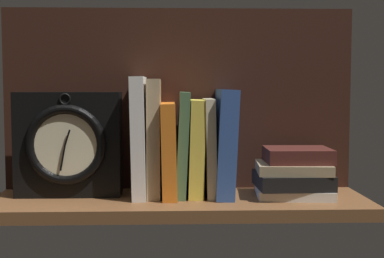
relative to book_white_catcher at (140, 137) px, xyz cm
name	(u,v)px	position (x,y,z in cm)	size (l,w,h in cm)	color
ground_plane	(180,204)	(8.28, -2.75, -13.65)	(77.08, 23.56, 2.50)	brown
back_panel	(179,99)	(8.28, 8.42, 7.60)	(77.08, 1.20, 40.02)	black
book_white_catcher	(140,137)	(0.00, 0.00, 0.00)	(2.80, 14.45, 24.81)	silver
book_tan_shortstories	(154,138)	(3.04, 0.00, -0.23)	(2.68, 12.39, 24.35)	tan
book_orange_pandolfini	(169,149)	(6.15, 0.00, -2.70)	(2.95, 15.65, 19.41)	orange
book_green_romantic	(183,144)	(8.96, 0.00, -1.56)	(2.08, 12.44, 21.69)	#476B44
book_yellow_seinlanguage	(196,148)	(11.83, 0.00, -2.37)	(3.05, 12.17, 20.06)	gold
book_cream_twain	(210,147)	(14.64, 0.00, -2.26)	(1.96, 12.57, 20.30)	beige
book_blue_modern	(225,143)	(17.79, 0.00, -1.30)	(3.74, 15.41, 22.21)	#2D4C8E
framed_clock	(68,144)	(-14.75, -0.14, -1.51)	(21.71, 7.67, 21.71)	black
book_stack_side	(294,174)	(32.17, -1.84, -7.66)	(16.24, 14.18, 10.06)	beige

